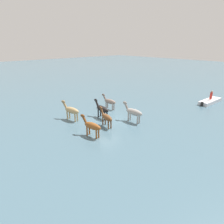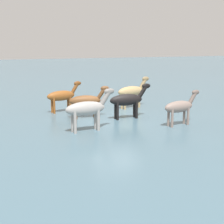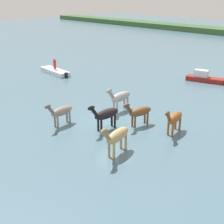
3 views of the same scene
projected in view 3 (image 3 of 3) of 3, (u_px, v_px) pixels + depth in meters
name	position (u px, v px, depth m)	size (l,w,h in m)	color
ground_plane	(113.00, 126.00, 20.68)	(167.90, 167.90, 0.00)	#476675
horse_lead	(106.00, 114.00, 19.74)	(0.67, 2.53, 1.97)	black
horse_dun_straggler	(120.00, 97.00, 22.88)	(0.72, 2.62, 2.04)	#9E9993
horse_mid_herd	(61.00, 112.00, 20.43)	(0.73, 2.34, 1.81)	gray
horse_pinto_flank	(139.00, 112.00, 20.35)	(0.85, 2.36, 1.82)	brown
horse_dark_mare	(117.00, 136.00, 16.69)	(1.00, 2.63, 2.03)	tan
horse_chestnut_trailing	(174.00, 118.00, 19.26)	(0.89, 2.42, 1.87)	brown
boat_dinghy_port	(55.00, 72.00, 33.77)	(4.72, 1.51, 0.73)	silver
boat_motor_center	(204.00, 79.00, 30.77)	(4.00, 2.11, 1.31)	maroon
person_spotter_bow	(55.00, 64.00, 33.42)	(0.32, 0.32, 1.19)	red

